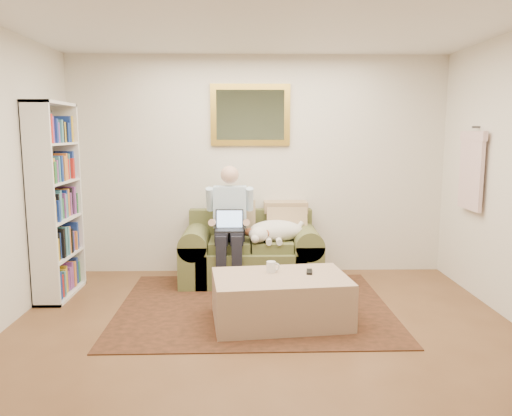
{
  "coord_description": "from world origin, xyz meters",
  "views": [
    {
      "loc": [
        -0.15,
        -3.51,
        1.7
      ],
      "look_at": [
        -0.04,
        1.41,
        0.95
      ],
      "focal_mm": 35.0,
      "sensor_mm": 36.0,
      "label": 1
    }
  ],
  "objects_px": {
    "sleeping_dog": "(276,231)",
    "coffee_mug": "(271,267)",
    "sofa": "(251,258)",
    "ottoman": "(280,299)",
    "bookshelf": "(56,201)",
    "laptop": "(229,225)",
    "seated_man": "(230,227)"
  },
  "relations": [
    {
      "from": "sleeping_dog",
      "to": "coffee_mug",
      "type": "height_order",
      "value": "sleeping_dog"
    },
    {
      "from": "sofa",
      "to": "coffee_mug",
      "type": "height_order",
      "value": "sofa"
    },
    {
      "from": "sofa",
      "to": "ottoman",
      "type": "bearing_deg",
      "value": -78.91
    },
    {
      "from": "ottoman",
      "to": "coffee_mug",
      "type": "bearing_deg",
      "value": 122.11
    },
    {
      "from": "sleeping_dog",
      "to": "bookshelf",
      "type": "relative_size",
      "value": 0.33
    },
    {
      "from": "sofa",
      "to": "coffee_mug",
      "type": "distance_m",
      "value": 1.19
    },
    {
      "from": "sofa",
      "to": "laptop",
      "type": "relative_size",
      "value": 5.15
    },
    {
      "from": "seated_man",
      "to": "sleeping_dog",
      "type": "height_order",
      "value": "seated_man"
    },
    {
      "from": "laptop",
      "to": "coffee_mug",
      "type": "bearing_deg",
      "value": -66.67
    },
    {
      "from": "sofa",
      "to": "sleeping_dog",
      "type": "distance_m",
      "value": 0.44
    },
    {
      "from": "seated_man",
      "to": "laptop",
      "type": "distance_m",
      "value": 0.07
    },
    {
      "from": "sleeping_dog",
      "to": "coffee_mug",
      "type": "bearing_deg",
      "value": -95.92
    },
    {
      "from": "sofa",
      "to": "ottoman",
      "type": "distance_m",
      "value": 1.31
    },
    {
      "from": "coffee_mug",
      "to": "laptop",
      "type": "bearing_deg",
      "value": 113.33
    },
    {
      "from": "sofa",
      "to": "seated_man",
      "type": "relative_size",
      "value": 1.19
    },
    {
      "from": "sofa",
      "to": "laptop",
      "type": "xyz_separation_m",
      "value": [
        -0.24,
        -0.21,
        0.42
      ]
    },
    {
      "from": "coffee_mug",
      "to": "bookshelf",
      "type": "distance_m",
      "value": 2.35
    },
    {
      "from": "laptop",
      "to": "seated_man",
      "type": "bearing_deg",
      "value": 90.0
    },
    {
      "from": "bookshelf",
      "to": "ottoman",
      "type": "bearing_deg",
      "value": -19.8
    },
    {
      "from": "laptop",
      "to": "bookshelf",
      "type": "height_order",
      "value": "bookshelf"
    },
    {
      "from": "seated_man",
      "to": "bookshelf",
      "type": "height_order",
      "value": "bookshelf"
    },
    {
      "from": "sofa",
      "to": "coffee_mug",
      "type": "bearing_deg",
      "value": -81.53
    },
    {
      "from": "ottoman",
      "to": "bookshelf",
      "type": "bearing_deg",
      "value": 160.2
    },
    {
      "from": "seated_man",
      "to": "bookshelf",
      "type": "bearing_deg",
      "value": -169.75
    },
    {
      "from": "seated_man",
      "to": "ottoman",
      "type": "xyz_separation_m",
      "value": [
        0.49,
        -1.13,
        -0.45
      ]
    },
    {
      "from": "seated_man",
      "to": "ottoman",
      "type": "distance_m",
      "value": 1.31
    },
    {
      "from": "sleeping_dog",
      "to": "bookshelf",
      "type": "bearing_deg",
      "value": -170.46
    },
    {
      "from": "ottoman",
      "to": "bookshelf",
      "type": "relative_size",
      "value": 0.59
    },
    {
      "from": "seated_man",
      "to": "sleeping_dog",
      "type": "xyz_separation_m",
      "value": [
        0.52,
        0.07,
        -0.06
      ]
    },
    {
      "from": "seated_man",
      "to": "bookshelf",
      "type": "distance_m",
      "value": 1.83
    },
    {
      "from": "sofa",
      "to": "laptop",
      "type": "bearing_deg",
      "value": -138.98
    },
    {
      "from": "ottoman",
      "to": "coffee_mug",
      "type": "height_order",
      "value": "coffee_mug"
    }
  ]
}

